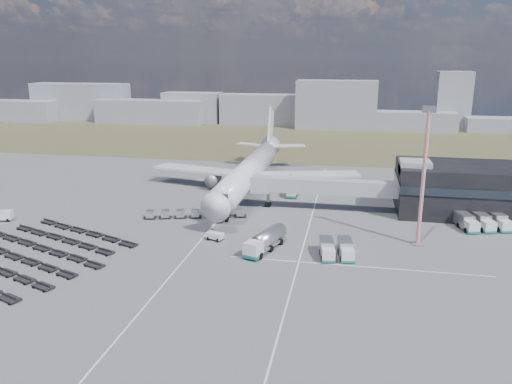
# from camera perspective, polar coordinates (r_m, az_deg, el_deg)

# --- Properties ---
(ground) EXTENTS (420.00, 420.00, 0.00)m
(ground) POSITION_cam_1_polar(r_m,az_deg,el_deg) (89.66, -4.76, -5.21)
(ground) COLOR #565659
(ground) RESTS_ON ground
(grass_strip) EXTENTS (420.00, 90.00, 0.01)m
(grass_strip) POSITION_cam_1_polar(r_m,az_deg,el_deg) (194.70, 4.03, 5.96)
(grass_strip) COLOR brown
(grass_strip) RESTS_ON ground
(lane_markings) EXTENTS (47.12, 110.00, 0.01)m
(lane_markings) POSITION_cam_1_polar(r_m,az_deg,el_deg) (90.41, 1.75, -4.98)
(lane_markings) COLOR silver
(lane_markings) RESTS_ON ground
(terminal) EXTENTS (30.40, 16.40, 11.00)m
(terminal) POSITION_cam_1_polar(r_m,az_deg,el_deg) (110.64, 23.47, 0.37)
(terminal) COLOR black
(terminal) RESTS_ON ground
(jet_bridge) EXTENTS (30.30, 3.80, 7.05)m
(jet_bridge) POSITION_cam_1_polar(r_m,az_deg,el_deg) (104.78, 6.63, 0.66)
(jet_bridge) COLOR #939399
(jet_bridge) RESTS_ON ground
(airliner) EXTENTS (51.59, 64.53, 17.62)m
(airliner) POSITION_cam_1_polar(r_m,az_deg,el_deg) (118.39, -0.59, 2.57)
(airliner) COLOR silver
(airliner) RESTS_ON ground
(skyline) EXTENTS (308.01, 25.67, 25.02)m
(skyline) POSITION_cam_1_polar(r_m,az_deg,el_deg) (237.71, -2.02, 9.48)
(skyline) COLOR gray
(skyline) RESTS_ON ground
(fuel_tanker) EXTENTS (5.88, 10.80, 3.40)m
(fuel_tanker) POSITION_cam_1_polar(r_m,az_deg,el_deg) (83.10, 1.07, -5.58)
(fuel_tanker) COLOR silver
(fuel_tanker) RESTS_ON ground
(pushback_tug) EXTENTS (3.21, 2.37, 1.34)m
(pushback_tug) POSITION_cam_1_polar(r_m,az_deg,el_deg) (88.32, -4.71, -5.06)
(pushback_tug) COLOR silver
(pushback_tug) RESTS_ON ground
(utility_van) EXTENTS (4.13, 2.67, 2.08)m
(utility_van) POSITION_cam_1_polar(r_m,az_deg,el_deg) (109.87, -27.01, -2.43)
(utility_van) COLOR silver
(utility_van) RESTS_ON ground
(catering_truck) EXTENTS (2.51, 5.84, 2.65)m
(catering_truck) POSITION_cam_1_polar(r_m,az_deg,el_deg) (115.48, 4.25, 0.19)
(catering_truck) COLOR silver
(catering_truck) RESTS_ON ground
(service_trucks_near) EXTENTS (6.01, 6.86, 2.47)m
(service_trucks_near) POSITION_cam_1_polar(r_m,az_deg,el_deg) (81.63, 9.16, -6.45)
(service_trucks_near) COLOR silver
(service_trucks_near) RESTS_ON ground
(service_trucks_far) EXTENTS (9.84, 8.37, 2.58)m
(service_trucks_far) POSITION_cam_1_polar(r_m,az_deg,el_deg) (102.52, 24.48, -3.10)
(service_trucks_far) COLOR silver
(service_trucks_far) RESTS_ON ground
(uld_row) EXTENTS (20.08, 6.56, 1.58)m
(uld_row) POSITION_cam_1_polar(r_m,az_deg,el_deg) (100.36, -6.94, -2.45)
(uld_row) COLOR black
(uld_row) RESTS_ON ground
(baggage_dollies) EXTENTS (34.97, 32.82, 0.78)m
(baggage_dollies) POSITION_cam_1_polar(r_m,az_deg,el_deg) (90.35, -24.87, -6.21)
(baggage_dollies) COLOR black
(baggage_dollies) RESTS_ON ground
(floodlight_mast) EXTENTS (2.25, 1.82, 23.60)m
(floodlight_mast) POSITION_cam_1_polar(r_m,az_deg,el_deg) (87.17, 18.58, 1.57)
(floodlight_mast) COLOR red
(floodlight_mast) RESTS_ON ground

